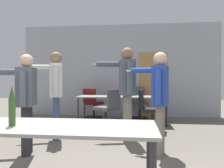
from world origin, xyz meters
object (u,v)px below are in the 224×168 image
Objects in this scene: person_center_tall at (55,86)px; beer_bottle at (12,107)px; person_right_polo at (26,94)px; drink_cup at (108,94)px; person_near_casual at (159,93)px; office_chair_near_pushed at (93,104)px; office_chair_mid_tucked at (149,112)px; office_chair_far_right at (108,110)px; person_far_watching at (126,84)px; office_chair_far_left at (139,104)px.

person_center_tall reaches higher than beer_bottle.
person_right_polo is 13.25× the size of drink_cup.
person_near_casual reaches higher than beer_bottle.
person_center_tall is 1.90× the size of office_chair_near_pushed.
office_chair_far_right is at bearing -86.91° from office_chair_mid_tucked.
office_chair_mid_tucked is 3.48m from beer_bottle.
person_right_polo is 1.73× the size of office_chair_near_pushed.
person_center_tall is 0.96× the size of person_far_watching.
person_right_polo is 1.67× the size of office_chair_far_left.
beer_bottle is (0.57, -1.33, -0.03)m from person_right_polo.
person_near_casual is 1.67m from office_chair_mid_tucked.
person_center_tall is at bearing 44.88° from office_chair_far_left.
person_far_watching reaches higher than office_chair_far_right.
office_chair_far_right is 0.75m from drink_cup.
person_center_tall is 2.52m from office_chair_near_pushed.
person_right_polo is 3.98m from office_chair_far_left.
person_far_watching is at bearing -23.60° from office_chair_mid_tucked.
office_chair_far_left is (1.82, 3.51, -0.50)m from person_right_polo.
office_chair_far_left is at bearing -52.99° from person_center_tall.
person_center_tall is at bearing -74.88° from office_chair_near_pushed.
person_near_casual is at bearing 11.38° from office_chair_mid_tucked.
office_chair_near_pushed is 2.37× the size of beer_bottle.
office_chair_mid_tucked is 2.45× the size of beer_bottle.
person_near_casual is 2.10m from person_right_polo.
office_chair_far_left is 1.00× the size of office_chair_mid_tucked.
drink_cup is (-0.07, 0.67, 0.35)m from office_chair_far_right.
person_near_casual is at bearing -114.95° from office_chair_far_right.
office_chair_far_right is at bearing 81.34° from beer_bottle.
person_center_tall is 1.83× the size of office_chair_mid_tucked.
person_near_casual reaches higher than person_right_polo.
office_chair_far_left is (1.69, 2.59, -0.61)m from person_center_tall.
office_chair_far_right is at bearing -63.44° from person_center_tall.
person_center_tall is 1.47m from office_chair_far_right.
person_near_casual is 2.04m from office_chair_far_right.
person_right_polo is (-2.09, -0.21, -0.03)m from person_near_casual.
office_chair_far_right is 1.60m from office_chair_near_pushed.
person_center_tall reaches higher than office_chair_far_left.
person_center_tall is 1.41m from person_far_watching.
office_chair_far_left is at bearing 75.52° from beer_bottle.
office_chair_far_right is 3.30m from beer_bottle.
person_right_polo is 2.22m from office_chair_far_right.
person_near_casual is 3.60m from office_chair_near_pushed.
office_chair_near_pushed is (-1.42, -0.17, -0.02)m from office_chair_far_left.
office_chair_near_pushed is at bearing 58.10° from office_chair_far_right.
office_chair_far_left reaches higher than office_chair_near_pushed.
office_chair_far_left is at bearing 18.49° from person_near_casual.
person_far_watching reaches higher than person_near_casual.
office_chair_far_right reaches higher than office_chair_mid_tucked.
person_near_casual is 13.49× the size of drink_cup.
drink_cup is at bearing 39.87° from office_chair_far_right.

